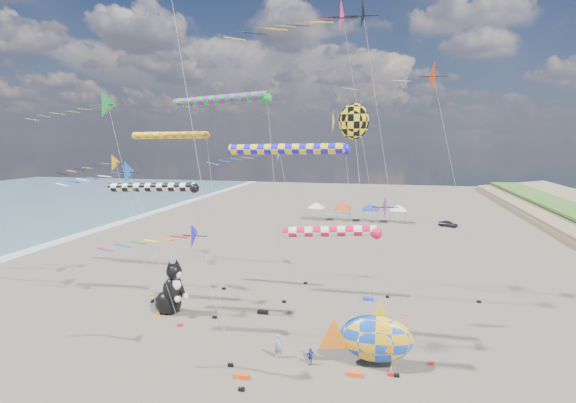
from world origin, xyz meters
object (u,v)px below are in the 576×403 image
(cat_inflatable, at_px, (170,286))
(child_green, at_px, (363,352))
(fish_inflatable, at_px, (375,338))
(child_blue, at_px, (310,356))
(person_adult, at_px, (279,346))
(parked_car, at_px, (448,224))

(cat_inflatable, xyz_separation_m, child_green, (16.82, -4.78, -1.90))
(fish_inflatable, bearing_deg, child_blue, -170.25)
(child_blue, bearing_deg, cat_inflatable, 119.52)
(cat_inflatable, height_order, person_adult, cat_inflatable)
(person_adult, bearing_deg, child_green, -15.47)
(cat_inflatable, distance_m, child_green, 17.59)
(cat_inflatable, relative_size, person_adult, 2.83)
(cat_inflatable, bearing_deg, child_green, 5.38)
(fish_inflatable, bearing_deg, parked_car, 78.22)
(person_adult, xyz_separation_m, child_blue, (2.31, -0.44, -0.27))
(cat_inflatable, relative_size, fish_inflatable, 0.74)
(person_adult, relative_size, parked_car, 0.53)
(person_adult, height_order, child_green, person_adult)
(person_adult, distance_m, parked_car, 54.65)
(fish_inflatable, bearing_deg, child_green, 134.93)
(child_green, height_order, child_blue, child_blue)
(cat_inflatable, height_order, fish_inflatable, cat_inflatable)
(child_blue, xyz_separation_m, parked_car, (14.94, 52.30, -0.04))
(fish_inflatable, distance_m, child_blue, 4.47)
(parked_car, bearing_deg, child_blue, -168.91)
(child_green, bearing_deg, cat_inflatable, -174.97)
(cat_inflatable, relative_size, child_green, 4.68)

